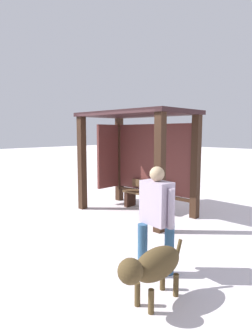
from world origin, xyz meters
The scene contains 5 objects.
ground_plane centered at (0.00, 0.00, 0.00)m, with size 60.00×60.00×0.00m, color silver.
bus_shelter centered at (-0.11, 0.22, 1.75)m, with size 2.87×1.65×2.55m.
bench_left_inside centered at (0.00, 0.41, 0.36)m, with size 1.32×0.41×0.75m.
person_walking centered at (2.37, -2.14, 0.93)m, with size 0.64×0.47×1.58m.
dog centered at (2.78, -2.72, 0.48)m, with size 0.34×1.13×0.70m.
Camera 1 is at (4.80, -5.23, 2.06)m, focal length 30.52 mm.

